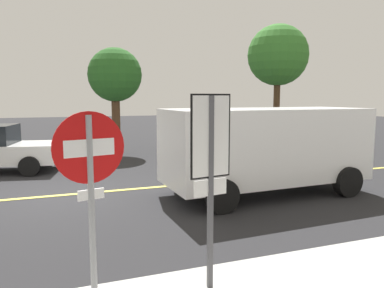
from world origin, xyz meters
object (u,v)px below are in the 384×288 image
at_px(tree_left_verge, 278,56).
at_px(tree_centre_verge, 115,76).
at_px(white_van, 267,145).
at_px(stop_sign, 91,182).
at_px(car_black_far_lane, 275,137).
at_px(speed_limit_sign, 211,158).

bearing_deg(tree_left_verge, tree_centre_verge, 176.63).
bearing_deg(white_van, stop_sign, -138.55).
relative_size(car_black_far_lane, tree_left_verge, 0.76).
bearing_deg(car_black_far_lane, speed_limit_sign, -126.49).
bearing_deg(speed_limit_sign, tree_left_verge, 54.20).
distance_m(stop_sign, car_black_far_lane, 12.50).
xyz_separation_m(white_van, tree_centre_verge, (-2.60, 8.30, 2.13)).
xyz_separation_m(speed_limit_sign, white_van, (3.30, 4.10, -0.50)).
bearing_deg(car_black_far_lane, stop_sign, -131.52).
relative_size(stop_sign, speed_limit_sign, 0.93).
height_order(stop_sign, tree_centre_verge, tree_centre_verge).
bearing_deg(tree_centre_verge, car_black_far_lane, -26.55).
relative_size(stop_sign, tree_left_verge, 0.39).
relative_size(speed_limit_sign, car_black_far_lane, 0.55).
bearing_deg(speed_limit_sign, car_black_far_lane, 53.51).
distance_m(stop_sign, tree_centre_verge, 12.73).
height_order(stop_sign, car_black_far_lane, stop_sign).
xyz_separation_m(speed_limit_sign, car_black_far_lane, (6.89, 9.31, -0.95)).
bearing_deg(stop_sign, tree_left_verge, 50.14).
bearing_deg(tree_centre_verge, white_van, -72.62).
relative_size(stop_sign, car_black_far_lane, 0.51).
bearing_deg(white_van, speed_limit_sign, -128.78).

